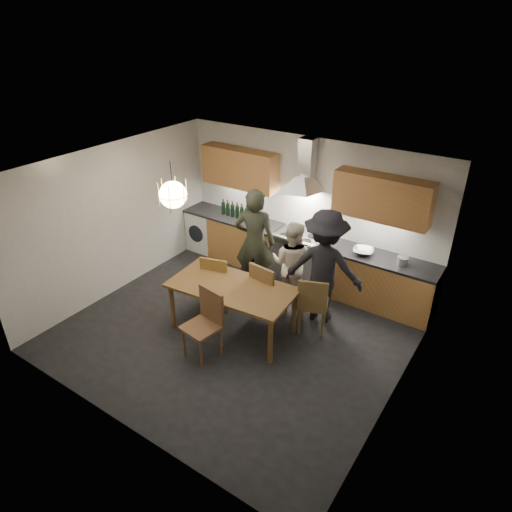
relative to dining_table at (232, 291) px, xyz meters
The scene contains 17 objects.
ground 0.71m from the dining_table, 11.97° to the right, with size 5.00×5.00×0.00m, color black.
room_shell 1.00m from the dining_table, 11.97° to the right, with size 5.02×4.52×2.61m.
counter_run 1.96m from the dining_table, 87.49° to the left, with size 5.00×0.62×0.90m.
range_stove 1.95m from the dining_table, 88.18° to the left, with size 0.90×0.60×0.92m.
wall_fixtures 2.36m from the dining_table, 88.29° to the left, with size 4.30×0.54×1.10m.
pendant_lamp 1.68m from the dining_table, behind, with size 0.43×0.43×0.70m.
dining_table is the anchor object (origin of this frame).
chair_back_left 0.66m from the dining_table, 149.57° to the left, with size 0.56×0.56×1.00m.
chair_back_mid 0.59m from the dining_table, 58.71° to the left, with size 0.52×0.52×1.04m.
chair_back_right 1.23m from the dining_table, 30.64° to the left, with size 0.57×0.57×0.99m.
chair_front 0.66m from the dining_table, 88.52° to the right, with size 0.54×0.54×1.04m.
person_left 1.22m from the dining_table, 107.05° to the left, with size 0.70×0.46×1.93m, color black.
person_mid 1.25m from the dining_table, 73.63° to the left, with size 0.73×0.57×1.50m, color beige.
person_right 1.48m from the dining_table, 47.46° to the left, with size 1.22×0.70×1.88m, color black.
mixing_bowl 2.32m from the dining_table, 55.77° to the left, with size 0.34×0.34×0.08m, color silver.
stock_pot 2.74m from the dining_table, 44.49° to the left, with size 0.17×0.17×0.12m, color silver.
wine_bottles 2.36m from the dining_table, 123.85° to the left, with size 0.75×0.08×0.32m.
Camera 1 is at (3.47, -4.60, 4.47)m, focal length 32.00 mm.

